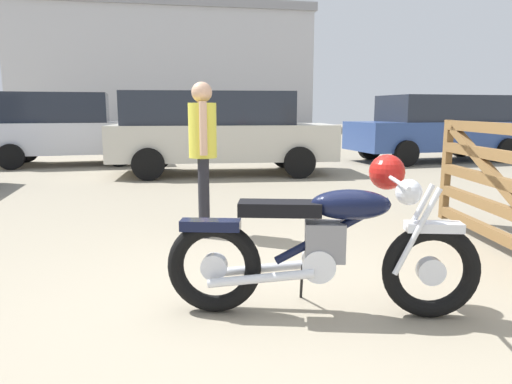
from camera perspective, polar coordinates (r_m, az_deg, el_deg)
name	(u,v)px	position (r m, az deg, el deg)	size (l,w,h in m)	color
ground_plane	(286,304)	(3.47, 3.59, -13.34)	(80.00, 80.00, 0.00)	gray
vintage_motorcycle	(330,243)	(3.21, 8.85, -6.10)	(2.05, 0.72, 1.07)	black
bystander	(203,143)	(5.12, -6.43, 5.91)	(0.30, 0.46, 1.66)	black
blue_hatchback_right	(218,130)	(10.25, -4.63, 7.46)	(4.80, 2.20, 1.74)	black
pale_sedan_back	(65,128)	(12.87, -21.98, 7.16)	(4.02, 2.07, 1.78)	black
silver_sedan_mid	(441,126)	(13.72, 21.39, 7.42)	(4.86, 2.33, 1.74)	black
industrial_building	(166,73)	(34.42, -10.80, 13.88)	(18.22, 12.06, 7.71)	#B2B2B7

